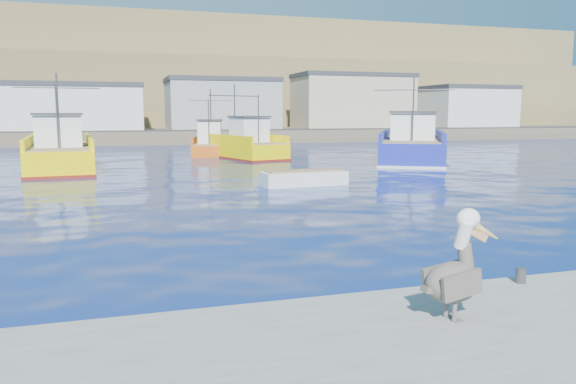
# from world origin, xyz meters

# --- Properties ---
(ground) EXTENTS (260.00, 260.00, 0.00)m
(ground) POSITION_xyz_m (0.00, 0.00, 0.00)
(ground) COLOR navy
(ground) RESTS_ON ground
(dock_bollards) EXTENTS (36.20, 0.20, 0.30)m
(dock_bollards) POSITION_xyz_m (0.60, -3.40, 0.65)
(dock_bollards) COLOR #4C4C4C
(dock_bollards) RESTS_ON dock
(far_shore) EXTENTS (200.00, 81.00, 24.00)m
(far_shore) POSITION_xyz_m (0.00, 109.20, 8.98)
(far_shore) COLOR brown
(far_shore) RESTS_ON ground
(trawler_yellow_a) EXTENTS (5.64, 12.61, 6.65)m
(trawler_yellow_a) POSITION_xyz_m (-8.18, 28.71, 1.10)
(trawler_yellow_a) COLOR #FFDF00
(trawler_yellow_a) RESTS_ON ground
(trawler_yellow_b) EXTENTS (6.39, 11.03, 6.41)m
(trawler_yellow_b) POSITION_xyz_m (5.90, 35.15, 1.00)
(trawler_yellow_b) COLOR #FFDF00
(trawler_yellow_b) RESTS_ON ground
(trawler_blue) EXTENTS (10.77, 14.05, 6.79)m
(trawler_blue) POSITION_xyz_m (18.13, 27.70, 1.16)
(trawler_blue) COLOR #1B269C
(trawler_blue) RESTS_ON ground
(boat_orange) EXTENTS (4.59, 8.25, 6.01)m
(boat_orange) POSITION_xyz_m (3.83, 39.24, 1.01)
(boat_orange) COLOR #C25412
(boat_orange) RESTS_ON ground
(skiff_mid) EXTENTS (4.65, 1.90, 0.99)m
(skiff_mid) POSITION_xyz_m (5.01, 15.92, 0.32)
(skiff_mid) COLOR silver
(skiff_mid) RESTS_ON ground
(skiff_far) EXTENTS (2.80, 4.77, 0.98)m
(skiff_far) POSITION_xyz_m (25.87, 40.81, 0.31)
(skiff_far) COLOR silver
(skiff_far) RESTS_ON ground
(pelican) EXTENTS (1.47, 0.66, 1.82)m
(pelican) POSITION_xyz_m (0.63, -4.71, 1.28)
(pelican) COLOR #595451
(pelican) RESTS_ON dock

